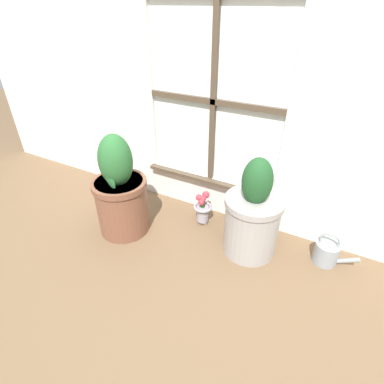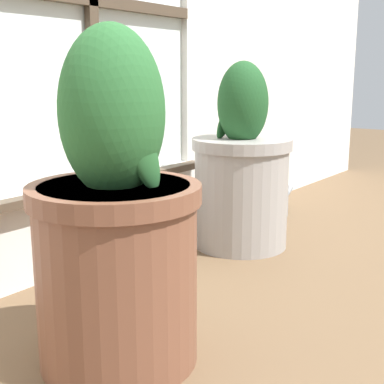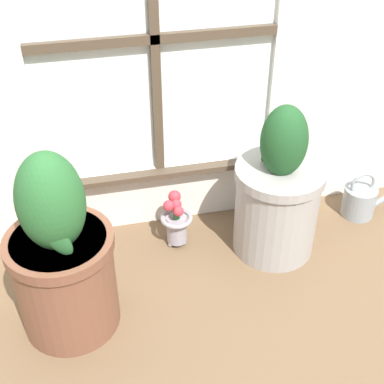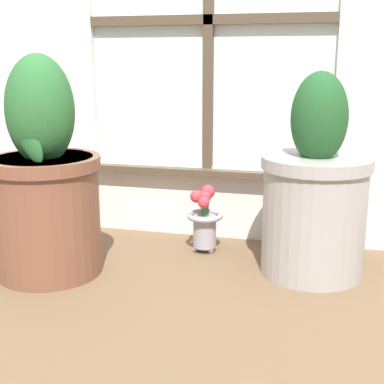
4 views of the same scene
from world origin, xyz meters
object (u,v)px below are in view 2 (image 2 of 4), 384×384
(potted_plant_left, at_px, (116,230))
(watering_can, at_px, (272,198))
(flower_vase, at_px, (146,232))
(potted_plant_right, at_px, (241,174))

(potted_plant_left, xyz_separation_m, watering_can, (1.30, 0.34, -0.22))
(potted_plant_left, distance_m, flower_vase, 0.58)
(potted_plant_left, bearing_deg, flower_vase, 35.76)
(potted_plant_left, height_order, watering_can, potted_plant_left)
(potted_plant_right, height_order, watering_can, potted_plant_right)
(potted_plant_right, distance_m, watering_can, 0.51)
(flower_vase, xyz_separation_m, watering_can, (0.85, 0.01, -0.05))
(potted_plant_left, distance_m, potted_plant_right, 0.87)
(watering_can, bearing_deg, potted_plant_right, -165.39)
(potted_plant_left, xyz_separation_m, potted_plant_right, (0.84, 0.22, -0.03))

